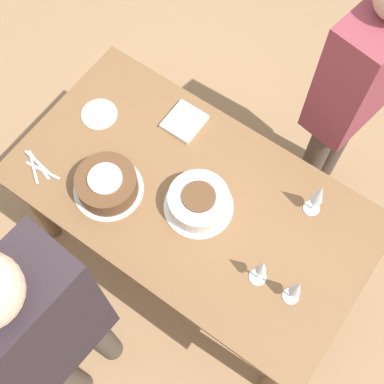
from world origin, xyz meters
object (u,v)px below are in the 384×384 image
wine_glass_far (297,288)px  person_cutting (46,332)px  wine_glass_extra (262,268)px  person_watching (355,89)px  wine_glass_near (319,195)px  cake_center_white (199,202)px  cake_front_chocolate (107,184)px

wine_glass_far → person_cutting: person_cutting is taller
wine_glass_extra → person_watching: person_watching is taller
wine_glass_near → person_watching: bearing=103.2°
cake_center_white → wine_glass_extra: wine_glass_extra is taller
wine_glass_far → wine_glass_extra: 0.15m
person_watching → person_cutting: bearing=-3.4°
wine_glass_extra → wine_glass_near: bearing=86.3°
wine_glass_far → wine_glass_extra: size_ratio=1.01×
wine_glass_near → person_cutting: size_ratio=0.13×
cake_front_chocolate → wine_glass_extra: size_ratio=1.46×
person_cutting → wine_glass_extra: bearing=-31.3°
cake_front_chocolate → wine_glass_far: (0.86, 0.05, 0.08)m
cake_center_white → wine_glass_extra: 0.39m
cake_center_white → person_cutting: size_ratio=0.17×
wine_glass_near → person_watching: size_ratio=0.14×
cake_front_chocolate → person_cutting: (0.27, -0.59, 0.21)m
wine_glass_near → person_cutting: bearing=-115.2°
wine_glass_extra → person_watching: bearing=96.2°
cake_center_white → wine_glass_near: size_ratio=1.34×
cake_center_white → cake_front_chocolate: bearing=-156.3°
wine_glass_near → person_watching: 0.53m
person_watching → wine_glass_far: bearing=25.0°
wine_glass_extra → person_watching: size_ratio=0.13×
cake_center_white → wine_glass_near: (0.39, 0.26, 0.09)m
cake_front_chocolate → wine_glass_near: 0.86m
person_cutting → person_watching: bearing=-8.9°
wine_glass_far → person_cutting: 0.89m
cake_front_chocolate → person_cutting: size_ratio=0.17×
person_watching → wine_glass_extra: bearing=15.9°
cake_front_chocolate → person_watching: (0.62, 0.94, 0.10)m
cake_front_chocolate → wine_glass_extra: 0.72m
wine_glass_extra → person_cutting: 0.79m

